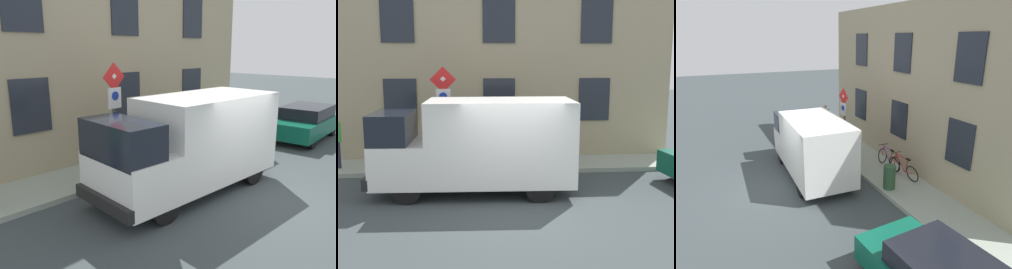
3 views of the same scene
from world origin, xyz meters
TOP-DOWN VIEW (x-y plane):
  - ground_plane at (0.00, 0.00)m, footprint 80.00×80.00m
  - sidewalk_slab at (4.23, 0.00)m, footprint 1.93×14.28m
  - building_facade at (5.54, 0.00)m, footprint 0.75×12.28m
  - sign_post_stacked at (3.48, 1.82)m, footprint 0.17×0.56m
  - delivery_van at (1.56, 0.83)m, footprint 2.22×5.41m
  - bicycle_red at (4.64, -1.19)m, footprint 0.46×1.72m
  - bicycle_purple at (4.65, -0.15)m, footprint 0.46×1.72m
  - pedestrian at (3.96, 5.28)m, footprint 0.42×0.48m
  - litter_bin at (3.62, -1.77)m, footprint 0.44×0.44m

SIDE VIEW (x-z plane):
  - ground_plane at x=0.00m, z-range 0.00..0.00m
  - sidewalk_slab at x=4.23m, z-range 0.00..0.14m
  - bicycle_red at x=4.64m, z-range 0.07..0.96m
  - bicycle_purple at x=4.65m, z-range 0.07..0.95m
  - litter_bin at x=3.62m, z-range 0.14..1.04m
  - pedestrian at x=3.96m, z-range 0.21..1.93m
  - delivery_van at x=1.56m, z-range 0.08..2.58m
  - sign_post_stacked at x=3.48m, z-range 0.68..3.75m
  - building_facade at x=5.54m, z-range 0.00..6.73m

